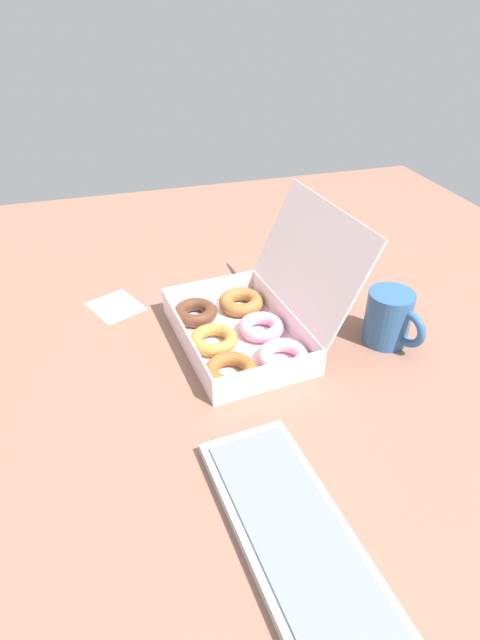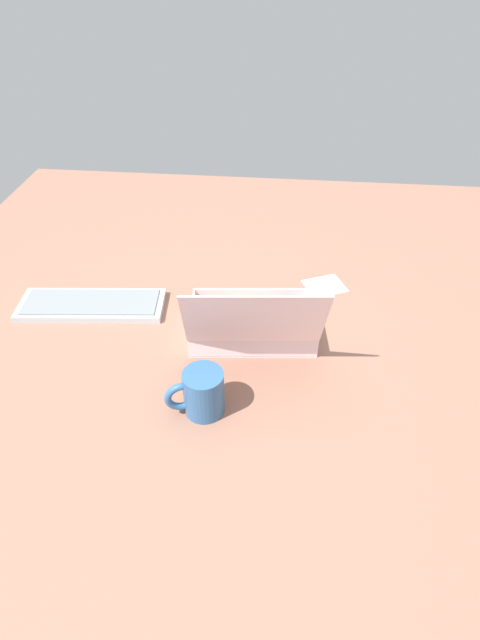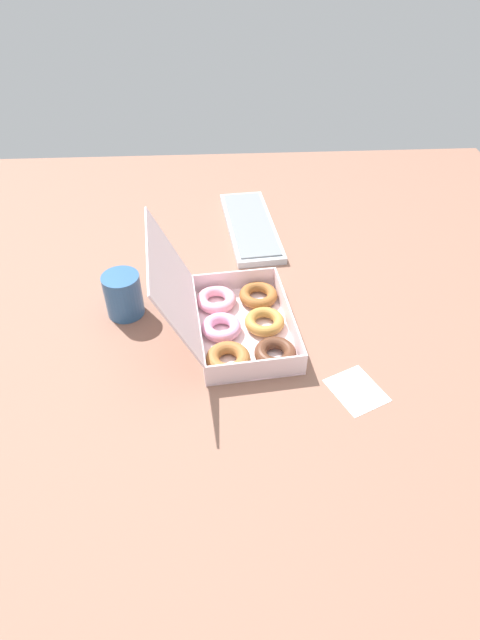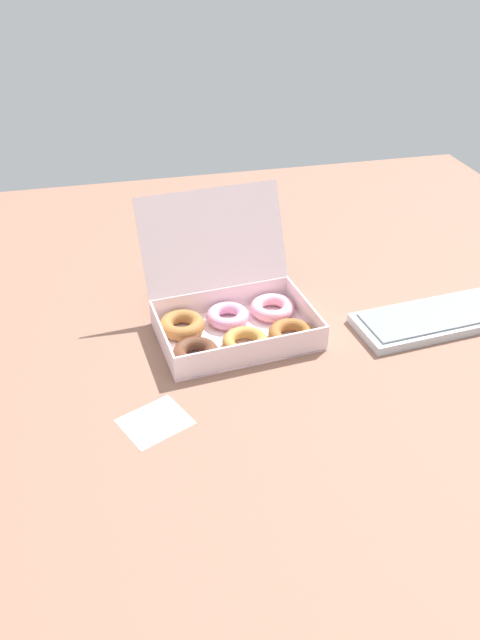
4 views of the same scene
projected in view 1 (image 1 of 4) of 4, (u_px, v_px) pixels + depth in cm
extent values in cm
cube|color=#895F4D|center=(233.00, 361.00, 89.83)|extent=(180.00, 180.00, 2.00)
cube|color=white|center=(237.00, 340.00, 93.27)|extent=(31.67, 23.04, 0.40)
cube|color=white|center=(210.00, 290.00, 102.97)|extent=(2.44, 20.06, 5.01)
cube|color=white|center=(271.00, 376.00, 80.51)|extent=(2.44, 20.06, 5.01)
cube|color=white|center=(185.00, 340.00, 88.64)|extent=(28.88, 3.34, 5.01)
cube|color=white|center=(285.00, 316.00, 94.84)|extent=(28.88, 3.34, 5.01)
cube|color=white|center=(310.00, 258.00, 89.62)|extent=(30.51, 11.60, 18.52)
torus|color=#55301F|center=(196.00, 312.00, 98.22)|extent=(10.70, 10.70, 2.61)
torus|color=#B17D39|center=(214.00, 339.00, 90.80)|extent=(12.43, 12.43, 2.38)
torus|color=#925928|center=(231.00, 370.00, 83.56)|extent=(12.58, 12.58, 2.45)
torus|color=#98602F|center=(241.00, 302.00, 101.34)|extent=(9.24, 9.24, 2.77)
torus|color=pink|center=(261.00, 327.00, 94.06)|extent=(11.93, 11.93, 2.50)
torus|color=pink|center=(283.00, 356.00, 86.70)|extent=(12.86, 12.86, 2.50)
cube|color=#B6C0C6|center=(301.00, 547.00, 58.36)|extent=(38.19, 16.31, 1.80)
cube|color=gray|center=(301.00, 542.00, 57.74)|extent=(35.04, 13.99, 0.40)
cylinder|color=#305D90|center=(388.00, 317.00, 90.71)|extent=(8.29, 8.29, 10.18)
torus|color=#305D90|center=(408.00, 329.00, 87.76)|extent=(7.27, 3.87, 7.19)
cylinder|color=black|center=(391.00, 302.00, 88.87)|extent=(7.29, 7.29, 0.61)
cube|color=white|center=(116.00, 306.00, 103.09)|extent=(13.18, 12.40, 0.15)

